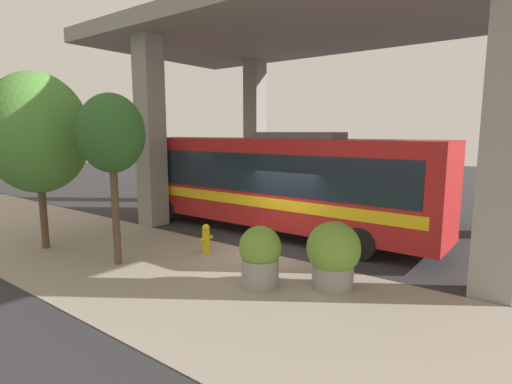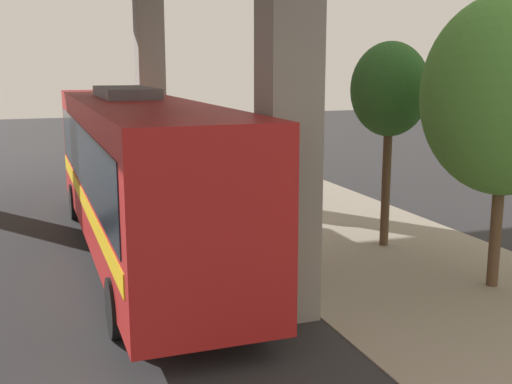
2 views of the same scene
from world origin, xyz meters
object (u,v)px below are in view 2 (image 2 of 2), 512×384
Objects in this scene: bus at (137,167)px; fire_hydrant at (277,221)px; planter_front at (229,177)px; street_tree_near at (390,91)px; street_tree_far at (506,96)px; planter_middle at (276,186)px.

fire_hydrant is (-3.50, -0.08, -1.58)m from bus.
fire_hydrant is at bearing 88.27° from planter_front.
bus is at bearing 51.25° from planter_front.
bus is 6.14m from street_tree_near.
street_tree_near is at bearing 110.14° from planter_front.
street_tree_far is (-0.50, 3.31, 0.03)m from street_tree_near.
planter_front is at bearing -69.86° from street_tree_near.
street_tree_near reaches higher than bus.
bus is at bearing -12.62° from street_tree_near.
planter_middle is at bearing 123.46° from planter_front.
bus is 7.68× the size of planter_front.
bus reaches higher than fire_hydrant.
bus is at bearing -36.26° from street_tree_far.
street_tree_far is (-2.64, 9.12, 2.92)m from planter_front.
fire_hydrant is 3.17m from planter_middle.
street_tree_far is at bearing 143.74° from bus.
fire_hydrant is at bearing -178.76° from bus.
planter_middle is 5.36m from street_tree_near.
planter_front is 0.29× the size of street_tree_far.
street_tree_near is (-1.14, 4.32, 2.96)m from planter_middle.
street_tree_near is at bearing 167.38° from bus.
street_tree_near reaches higher than fire_hydrant.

